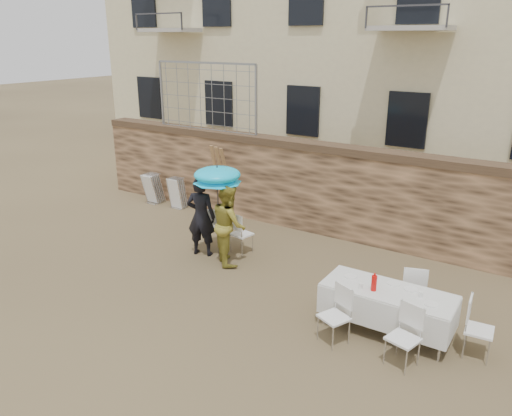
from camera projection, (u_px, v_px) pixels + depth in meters
The scene contains 17 objects.
ground at pixel (171, 312), 8.90m from camera, with size 80.00×80.00×0.00m, color brown.
stone_wall at pixel (303, 186), 12.51m from camera, with size 13.00×0.50×2.20m, color brown.
chain_link_fence at pixel (206, 97), 13.40m from camera, with size 3.20×0.06×1.80m, color gray, non-canonical shape.
man_suit at pixel (201, 216), 10.98m from camera, with size 0.66×0.43×1.80m, color black.
woman_dress at pixel (229, 224), 10.60m from camera, with size 0.85×0.66×1.75m, color gold.
umbrella at pixel (217, 178), 10.55m from camera, with size 1.04×1.04×1.94m.
couple_chair_left at pixel (217, 227), 11.55m from camera, with size 0.48×0.48×0.96m, color white, non-canonical shape.
couple_chair_right at pixel (242, 233), 11.19m from camera, with size 0.48×0.48×0.96m, color white, non-canonical shape.
banquet_table at pixel (388, 292), 8.07m from camera, with size 2.10×0.85×0.78m.
soda_bottle at pixel (374, 283), 8.00m from camera, with size 0.09×0.09×0.26m, color red.
table_chair_front_left at pixel (334, 316), 7.87m from camera, with size 0.48×0.48×0.96m, color white, non-canonical shape.
table_chair_front_right at pixel (403, 337), 7.30m from camera, with size 0.48×0.48×0.96m, color white, non-canonical shape.
table_chair_back at pixel (413, 289), 8.69m from camera, with size 0.48×0.48×0.96m, color white, non-canonical shape.
table_chair_side at pixel (480, 329), 7.52m from camera, with size 0.48×0.48×0.96m, color white, non-canonical shape.
chair_stack_left at pixel (157, 187), 14.70m from camera, with size 0.46×0.47×0.92m, color white, non-canonical shape.
chair_stack_right at pixel (180, 192), 14.24m from camera, with size 0.46×0.40×0.92m, color white, non-canonical shape.
wood_planks at pixel (227, 181), 13.30m from camera, with size 0.70×0.20×2.00m, color #A37749, non-canonical shape.
Camera 1 is at (5.51, -5.74, 4.65)m, focal length 35.00 mm.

